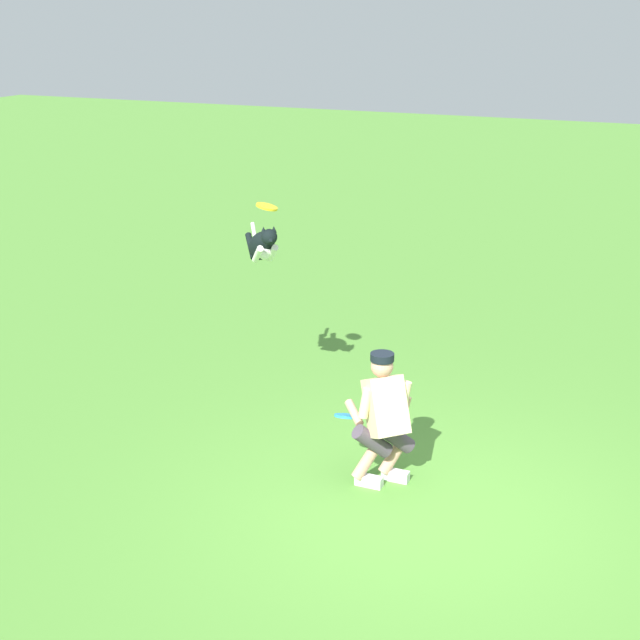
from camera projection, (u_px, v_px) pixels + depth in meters
The scene contains 5 objects.
ground_plane at pixel (421, 515), 8.34m from camera, with size 60.00×60.00×0.00m, color #538F36.
person at pixel (384, 416), 8.67m from camera, with size 0.71×0.58×1.29m.
dog at pixel (262, 246), 10.13m from camera, with size 0.70×0.84×0.58m.
frisbee_flying at pixel (267, 207), 9.79m from camera, with size 0.23×0.23×0.02m, color yellow.
frisbee_held at pixel (347, 416), 8.87m from camera, with size 0.24×0.24×0.02m, color #2B91E5.
Camera 1 is at (-2.09, 7.09, 4.34)m, focal length 52.62 mm.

